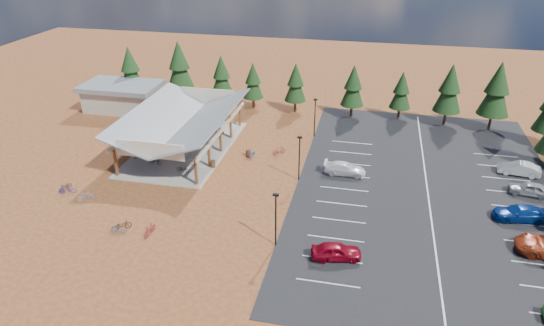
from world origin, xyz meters
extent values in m
plane|color=maroon|center=(0.00, 0.00, 0.00)|extent=(140.00, 140.00, 0.00)
cube|color=black|center=(18.50, 3.00, 0.02)|extent=(27.00, 44.00, 0.04)
cube|color=gray|center=(-10.00, 7.00, 0.05)|extent=(10.60, 18.60, 0.10)
cube|color=#4E2B16|center=(-14.60, -1.40, 1.60)|extent=(0.25, 0.25, 3.00)
cube|color=#4E2B16|center=(-14.60, 2.80, 1.60)|extent=(0.25, 0.25, 3.00)
cube|color=#4E2B16|center=(-14.60, 7.00, 1.60)|extent=(0.25, 0.25, 3.00)
cube|color=#4E2B16|center=(-14.60, 11.20, 1.60)|extent=(0.25, 0.25, 3.00)
cube|color=#4E2B16|center=(-14.60, 15.40, 1.60)|extent=(0.25, 0.25, 3.00)
cube|color=#4E2B16|center=(-5.40, -1.40, 1.60)|extent=(0.25, 0.25, 3.00)
cube|color=#4E2B16|center=(-5.40, 2.80, 1.60)|extent=(0.25, 0.25, 3.00)
cube|color=#4E2B16|center=(-5.40, 7.00, 1.60)|extent=(0.25, 0.25, 3.00)
cube|color=#4E2B16|center=(-5.40, 11.20, 1.60)|extent=(0.25, 0.25, 3.00)
cube|color=#4E2B16|center=(-5.40, 15.40, 1.60)|extent=(0.25, 0.25, 3.00)
cube|color=beige|center=(-15.00, 7.00, 3.10)|extent=(0.22, 18.00, 0.35)
cube|color=beige|center=(-5.00, 7.00, 3.10)|extent=(0.22, 18.00, 0.35)
cube|color=slate|center=(-12.90, 7.00, 4.00)|extent=(5.85, 19.40, 2.13)
cube|color=slate|center=(-7.10, 7.00, 4.00)|extent=(5.85, 19.40, 2.13)
cube|color=beige|center=(-10.00, -2.00, 3.90)|extent=(7.50, 0.15, 1.80)
cube|color=beige|center=(-10.00, 16.00, 3.90)|extent=(7.50, 0.15, 1.80)
cube|color=#ADA593|center=(-24.00, 18.00, 1.60)|extent=(10.00, 6.00, 3.20)
cube|color=slate|center=(-24.00, 18.00, 3.55)|extent=(11.00, 7.00, 0.70)
cylinder|color=black|center=(5.00, -10.00, 2.50)|extent=(0.14, 0.14, 5.00)
cube|color=black|center=(5.00, -10.00, 5.05)|extent=(0.50, 0.25, 0.18)
cylinder|color=black|center=(5.00, 2.00, 2.50)|extent=(0.14, 0.14, 5.00)
cube|color=black|center=(5.00, 2.00, 5.05)|extent=(0.50, 0.25, 0.18)
cylinder|color=black|center=(5.00, 14.00, 2.50)|extent=(0.14, 0.14, 5.00)
cube|color=black|center=(5.00, 14.00, 5.05)|extent=(0.50, 0.25, 0.18)
cylinder|color=#462B19|center=(-5.01, 2.74, 0.45)|extent=(0.60, 0.60, 0.90)
cylinder|color=#462B19|center=(-1.83, 6.44, 0.45)|extent=(0.60, 0.60, 0.90)
cylinder|color=#382314|center=(-24.34, 21.98, 1.02)|extent=(0.36, 0.36, 2.05)
cone|color=black|center=(-24.34, 21.98, 4.50)|extent=(3.60, 3.60, 4.91)
cone|color=black|center=(-24.34, 21.98, 6.55)|extent=(2.78, 2.78, 3.69)
cylinder|color=#382314|center=(-16.74, 22.88, 1.15)|extent=(0.36, 0.36, 2.31)
cone|color=black|center=(-16.74, 22.88, 5.07)|extent=(4.06, 4.06, 5.53)
cone|color=black|center=(-16.74, 22.88, 7.38)|extent=(3.14, 3.14, 4.15)
cylinder|color=#382314|center=(-10.17, 22.84, 0.93)|extent=(0.36, 0.36, 1.87)
cone|color=black|center=(-10.17, 22.84, 4.11)|extent=(3.29, 3.29, 4.48)
cone|color=black|center=(-10.17, 22.84, 5.98)|extent=(2.54, 2.54, 3.36)
cylinder|color=#382314|center=(-5.30, 22.55, 0.84)|extent=(0.36, 0.36, 1.69)
cone|color=black|center=(-5.30, 22.55, 3.71)|extent=(2.97, 2.97, 4.05)
cone|color=black|center=(-5.30, 22.55, 5.40)|extent=(2.29, 2.29, 3.04)
cylinder|color=#382314|center=(1.00, 22.39, 0.89)|extent=(0.36, 0.36, 1.77)
cone|color=black|center=(1.00, 22.39, 3.90)|extent=(3.12, 3.12, 4.26)
cone|color=black|center=(1.00, 22.39, 5.68)|extent=(2.41, 2.41, 3.19)
cylinder|color=#382314|center=(9.17, 22.03, 0.93)|extent=(0.36, 0.36, 1.85)
cone|color=black|center=(9.17, 22.03, 4.07)|extent=(3.26, 3.26, 4.44)
cone|color=black|center=(9.17, 22.03, 5.92)|extent=(2.52, 2.52, 3.33)
cylinder|color=#382314|center=(15.76, 22.85, 0.84)|extent=(0.36, 0.36, 1.67)
cone|color=black|center=(15.76, 22.85, 3.68)|extent=(2.94, 2.94, 4.01)
cone|color=black|center=(15.76, 22.85, 5.35)|extent=(2.28, 2.28, 3.01)
cylinder|color=#382314|center=(21.83, 21.72, 1.04)|extent=(0.36, 0.36, 2.09)
cone|color=black|center=(21.83, 21.72, 4.59)|extent=(3.68, 3.68, 5.01)
cone|color=black|center=(21.83, 21.72, 6.68)|extent=(2.84, 2.84, 3.76)
cylinder|color=#382314|center=(27.52, 21.16, 1.14)|extent=(0.36, 0.36, 2.29)
cone|color=black|center=(27.52, 21.16, 5.04)|extent=(4.03, 4.03, 5.50)
cone|color=black|center=(27.52, 21.16, 7.33)|extent=(3.11, 3.11, 4.12)
cylinder|color=#382314|center=(33.25, 17.42, 1.01)|extent=(0.36, 0.36, 2.02)
imported|color=black|center=(-11.67, 2.00, 0.56)|extent=(1.83, 0.96, 0.92)
imported|color=gray|center=(-12.34, 5.35, 0.60)|extent=(1.69, 0.60, 0.99)
imported|color=#21479F|center=(-11.24, 8.84, 0.51)|extent=(1.62, 0.71, 0.83)
imported|color=maroon|center=(-11.82, 14.61, 0.58)|extent=(1.62, 0.50, 0.96)
imported|color=black|center=(-7.80, 0.74, 0.52)|extent=(1.65, 0.80, 0.83)
imported|color=#999CA2|center=(-9.21, 4.24, 0.65)|extent=(1.86, 0.65, 1.10)
imported|color=#235498|center=(-9.27, 8.27, 0.58)|extent=(1.93, 1.08, 0.96)
imported|color=maroon|center=(-7.37, 11.84, 0.59)|extent=(1.67, 0.69, 0.97)
imported|color=black|center=(-18.36, -5.37, 0.40)|extent=(0.92, 1.63, 0.81)
imported|color=gray|center=(-15.18, -6.85, 0.48)|extent=(1.54, 1.32, 0.96)
imported|color=navy|center=(-17.72, -5.97, 0.48)|extent=(1.93, 1.16, 0.96)
imported|color=maroon|center=(-6.28, -10.90, 0.55)|extent=(0.72, 1.88, 1.10)
imported|color=black|center=(-9.14, -10.76, 0.48)|extent=(1.81, 1.67, 0.96)
imported|color=gray|center=(-9.13, -11.37, 0.44)|extent=(1.53, 0.81, 0.89)
imported|color=#174E9C|center=(-1.25, 6.24, 0.46)|extent=(0.74, 1.79, 0.92)
imported|color=maroon|center=(1.66, 7.71, 0.55)|extent=(1.65, 1.66, 1.09)
imported|color=maroon|center=(10.29, -10.76, 0.75)|extent=(4.42, 2.50, 1.42)
imported|color=white|center=(9.74, 4.36, 0.71)|extent=(4.64, 1.94, 1.34)
imported|color=navy|center=(26.49, -1.27, 0.75)|extent=(5.09, 2.49, 1.43)
imported|color=gray|center=(28.51, 3.89, 0.73)|extent=(4.24, 2.20, 1.38)
imported|color=silver|center=(28.46, 8.36, 0.76)|extent=(4.54, 2.13, 1.44)
camera|label=1|loc=(12.05, -43.57, 25.31)|focal=32.00mm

